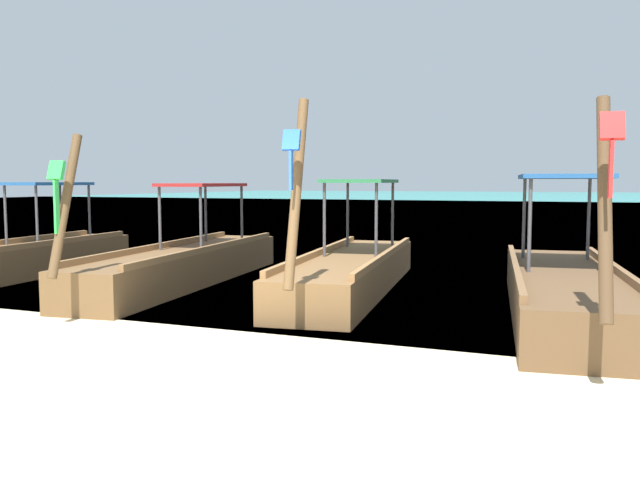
{
  "coord_description": "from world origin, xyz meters",
  "views": [
    {
      "loc": [
        3.62,
        -5.21,
        1.81
      ],
      "look_at": [
        0.0,
        3.82,
        0.96
      ],
      "focal_mm": 37.43,
      "sensor_mm": 36.0,
      "label": 1
    }
  ],
  "objects": [
    {
      "name": "longtail_boat_green_ribbon",
      "position": [
        -3.0,
        4.83,
        0.36
      ],
      "size": [
        1.89,
        6.94,
        2.44
      ],
      "color": "brown",
      "rests_on": "ground"
    },
    {
      "name": "ground",
      "position": [
        0.0,
        0.0,
        0.0
      ],
      "size": [
        120.0,
        120.0,
        0.0
      ],
      "primitive_type": "plane",
      "color": "beige"
    },
    {
      "name": "longtail_boat_red_ribbon",
      "position": [
        3.38,
        4.28,
        0.36
      ],
      "size": [
        2.1,
        6.46,
        2.6
      ],
      "color": "brown",
      "rests_on": "ground"
    },
    {
      "name": "sea_water",
      "position": [
        0.0,
        61.82,
        0.0
      ],
      "size": [
        120.0,
        120.0,
        0.0
      ],
      "primitive_type": "plane",
      "color": "teal",
      "rests_on": "ground"
    },
    {
      "name": "longtail_boat_yellow_ribbon",
      "position": [
        -6.33,
        4.5,
        0.36
      ],
      "size": [
        1.53,
        5.83,
        2.46
      ],
      "color": "brown",
      "rests_on": "ground"
    },
    {
      "name": "longtail_boat_blue_ribbon",
      "position": [
        0.01,
        5.21,
        0.35
      ],
      "size": [
        2.02,
        6.74,
        2.82
      ],
      "color": "brown",
      "rests_on": "ground"
    }
  ]
}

